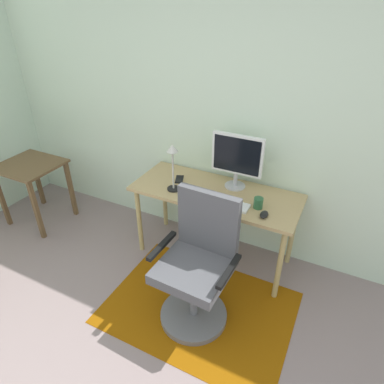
{
  "coord_description": "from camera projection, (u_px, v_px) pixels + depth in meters",
  "views": [
    {
      "loc": [
        0.87,
        -0.45,
        2.2
      ],
      "look_at": [
        -0.15,
        1.59,
        0.82
      ],
      "focal_mm": 31.35,
      "sensor_mm": 36.0,
      "label": 1
    }
  ],
  "objects": [
    {
      "name": "side_table",
      "position": [
        32.0,
        175.0,
        3.47
      ],
      "size": [
        0.59,
        0.55,
        0.68
      ],
      "color": "brown",
      "rests_on": "ground"
    },
    {
      "name": "wall_back",
      "position": [
        241.0,
        114.0,
        2.83
      ],
      "size": [
        6.0,
        0.1,
        2.6
      ],
      "primitive_type": "cube",
      "color": "silver",
      "rests_on": "ground"
    },
    {
      "name": "computer_mouse",
      "position": [
        264.0,
        214.0,
        2.54
      ],
      "size": [
        0.06,
        0.1,
        0.03
      ],
      "primitive_type": "ellipsoid",
      "color": "black",
      "rests_on": "desk"
    },
    {
      "name": "area_rug",
      "position": [
        199.0,
        307.0,
        2.7
      ],
      "size": [
        1.45,
        1.05,
        0.01
      ],
      "primitive_type": "cube",
      "color": "#834605",
      "rests_on": "ground"
    },
    {
      "name": "cell_phone",
      "position": [
        179.0,
        179.0,
        3.04
      ],
      "size": [
        0.12,
        0.16,
        0.01
      ],
      "primitive_type": "cube",
      "rotation": [
        0.0,
        0.0,
        0.39
      ],
      "color": "black",
      "rests_on": "desk"
    },
    {
      "name": "monitor",
      "position": [
        237.0,
        157.0,
        2.79
      ],
      "size": [
        0.44,
        0.18,
        0.48
      ],
      "color": "#B2B2B7",
      "rests_on": "desk"
    },
    {
      "name": "desk",
      "position": [
        215.0,
        199.0,
        2.91
      ],
      "size": [
        1.44,
        0.59,
        0.72
      ],
      "color": "tan",
      "rests_on": "ground"
    },
    {
      "name": "keyboard",
      "position": [
        223.0,
        203.0,
        2.7
      ],
      "size": [
        0.43,
        0.13,
        0.02
      ],
      "primitive_type": "cube",
      "color": "white",
      "rests_on": "desk"
    },
    {
      "name": "coffee_cup",
      "position": [
        258.0,
        203.0,
        2.63
      ],
      "size": [
        0.07,
        0.07,
        0.09
      ],
      "primitive_type": "cylinder",
      "color": "#2B5E38",
      "rests_on": "desk"
    },
    {
      "name": "desk_lamp",
      "position": [
        173.0,
        160.0,
        2.75
      ],
      "size": [
        0.11,
        0.11,
        0.42
      ],
      "color": "black",
      "rests_on": "desk"
    },
    {
      "name": "office_chair",
      "position": [
        198.0,
        270.0,
        2.44
      ],
      "size": [
        0.58,
        0.52,
        1.03
      ],
      "rotation": [
        0.0,
        0.0,
        -0.04
      ],
      "color": "slate",
      "rests_on": "ground"
    }
  ]
}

